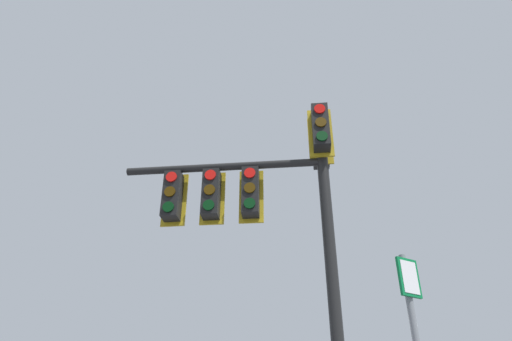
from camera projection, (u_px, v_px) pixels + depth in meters
name	position (u px, v px, depth m)	size (l,w,h in m)	color
signal_mast_assembly	(274.00, 204.00, 8.03)	(3.70, 1.93, 6.72)	black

